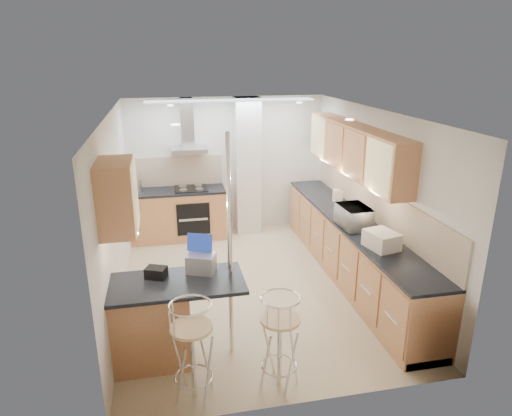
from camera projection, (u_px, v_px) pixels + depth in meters
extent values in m
plane|color=tan|center=(252.00, 286.00, 6.65)|extent=(4.80, 4.80, 0.00)
cube|color=silver|center=(227.00, 165.00, 8.48)|extent=(3.60, 0.04, 2.50)
cube|color=silver|center=(305.00, 288.00, 4.03)|extent=(3.60, 0.04, 2.50)
cube|color=silver|center=(116.00, 214.00, 5.90)|extent=(0.04, 4.80, 2.50)
cube|color=silver|center=(374.00, 197.00, 6.60)|extent=(0.04, 4.80, 2.50)
cube|color=white|center=(252.00, 113.00, 5.85)|extent=(3.60, 4.80, 0.02)
cube|color=#B57248|center=(355.00, 149.00, 6.74)|extent=(0.34, 3.00, 0.72)
cube|color=#B57248|center=(117.00, 197.00, 4.48)|extent=(0.34, 0.62, 0.72)
cube|color=beige|center=(372.00, 202.00, 6.62)|extent=(0.03, 4.40, 0.56)
cube|color=beige|center=(175.00, 172.00, 8.30)|extent=(1.70, 0.03, 0.56)
cube|color=silver|center=(247.00, 167.00, 8.36)|extent=(0.45, 0.40, 2.50)
cube|color=silver|center=(189.00, 150.00, 7.99)|extent=(0.62, 0.48, 0.08)
cube|color=silver|center=(187.00, 123.00, 7.98)|extent=(0.22, 0.20, 0.88)
cylinder|color=silver|center=(230.00, 250.00, 4.80)|extent=(0.05, 0.05, 2.50)
cube|color=black|center=(193.00, 219.00, 8.03)|extent=(0.58, 0.02, 0.58)
cube|color=black|center=(191.00, 189.00, 8.17)|extent=(0.58, 0.50, 0.02)
cube|color=tan|center=(231.00, 101.00, 7.52)|extent=(2.80, 0.35, 0.02)
cube|color=#B57248|center=(351.00, 250.00, 6.80)|extent=(0.60, 4.40, 0.88)
cube|color=black|center=(353.00, 221.00, 6.65)|extent=(0.63, 4.40, 0.04)
cube|color=#B57248|center=(178.00, 215.00, 8.27)|extent=(1.70, 0.60, 0.88)
cube|color=black|center=(177.00, 191.00, 8.13)|extent=(1.70, 0.63, 0.04)
cube|color=#B57248|center=(177.00, 322.00, 4.95)|extent=(1.35, 0.62, 0.90)
cube|color=black|center=(174.00, 284.00, 4.79)|extent=(1.47, 0.72, 0.04)
imported|color=silver|center=(354.00, 217.00, 6.32)|extent=(0.40, 0.56, 0.30)
cube|color=#ADAFB6|center=(201.00, 263.00, 4.99)|extent=(0.36, 0.32, 0.20)
cube|color=black|center=(156.00, 272.00, 4.87)|extent=(0.26, 0.23, 0.12)
cylinder|color=silver|center=(336.00, 195.00, 7.46)|extent=(0.12, 0.12, 0.20)
cylinder|color=silver|center=(340.00, 197.00, 7.46)|extent=(0.13, 0.13, 0.16)
cylinder|color=beige|center=(356.00, 221.00, 6.30)|extent=(0.15, 0.15, 0.21)
cylinder|color=silver|center=(393.00, 242.00, 5.67)|extent=(0.10, 0.10, 0.14)
cube|color=silver|center=(382.00, 240.00, 5.65)|extent=(0.40, 0.46, 0.21)
cylinder|color=silver|center=(137.00, 186.00, 7.98)|extent=(0.16, 0.16, 0.20)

